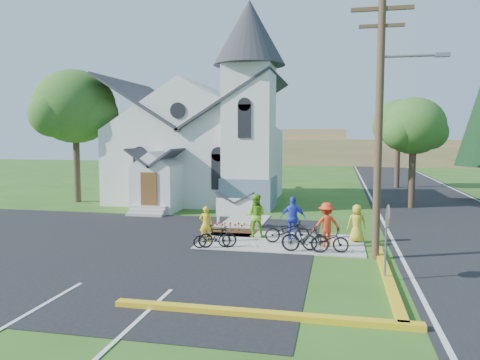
% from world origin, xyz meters
% --- Properties ---
extents(ground, '(120.00, 120.00, 0.00)m').
position_xyz_m(ground, '(0.00, 0.00, 0.00)').
color(ground, '#2D5718').
rests_on(ground, ground).
extents(parking_lot, '(20.00, 16.00, 0.02)m').
position_xyz_m(parking_lot, '(-7.00, -2.00, 0.01)').
color(parking_lot, black).
rests_on(parking_lot, ground).
extents(road, '(8.00, 90.00, 0.02)m').
position_xyz_m(road, '(10.00, 15.00, 0.01)').
color(road, black).
rests_on(road, ground).
extents(sidewalk, '(7.00, 4.00, 0.05)m').
position_xyz_m(sidewalk, '(1.50, 0.50, 0.03)').
color(sidewalk, '#A7A197').
rests_on(sidewalk, ground).
extents(church, '(12.35, 12.00, 13.00)m').
position_xyz_m(church, '(-5.48, 12.48, 5.25)').
color(church, white).
rests_on(church, ground).
extents(church_sign, '(2.20, 0.40, 1.70)m').
position_xyz_m(church_sign, '(-1.20, 3.20, 1.03)').
color(church_sign, '#A7A197').
rests_on(church_sign, ground).
extents(flower_bed, '(2.60, 1.10, 0.07)m').
position_xyz_m(flower_bed, '(-1.20, 2.30, 0.04)').
color(flower_bed, '#351E0E').
rests_on(flower_bed, ground).
extents(utility_pole, '(3.45, 0.28, 10.00)m').
position_xyz_m(utility_pole, '(5.36, -1.50, 5.40)').
color(utility_pole, '#473623').
rests_on(utility_pole, ground).
extents(stop_sign, '(0.11, 0.76, 2.48)m').
position_xyz_m(stop_sign, '(5.43, -4.20, 1.78)').
color(stop_sign, gray).
rests_on(stop_sign, ground).
extents(tree_lot_corner, '(5.60, 5.60, 9.15)m').
position_xyz_m(tree_lot_corner, '(-14.00, 10.00, 6.60)').
color(tree_lot_corner, '#36281D').
rests_on(tree_lot_corner, ground).
extents(tree_road_near, '(4.00, 4.00, 7.05)m').
position_xyz_m(tree_road_near, '(8.50, 12.00, 5.21)').
color(tree_road_near, '#36281D').
rests_on(tree_road_near, ground).
extents(tree_road_mid, '(4.40, 4.40, 7.80)m').
position_xyz_m(tree_road_mid, '(9.00, 24.00, 5.78)').
color(tree_road_mid, '#36281D').
rests_on(tree_road_mid, ground).
extents(distant_hills, '(61.00, 10.00, 5.60)m').
position_xyz_m(distant_hills, '(3.36, 56.33, 2.17)').
color(distant_hills, olive).
rests_on(distant_hills, ground).
extents(cyclist_0, '(0.63, 0.47, 1.56)m').
position_xyz_m(cyclist_0, '(-1.70, -0.27, 0.83)').
color(cyclist_0, yellow).
rests_on(cyclist_0, sidewalk).
extents(bike_0, '(1.65, 1.14, 0.82)m').
position_xyz_m(bike_0, '(-1.17, -1.20, 0.46)').
color(bike_0, black).
rests_on(bike_0, sidewalk).
extents(cyclist_1, '(0.97, 0.76, 1.96)m').
position_xyz_m(cyclist_1, '(0.22, 1.19, 1.03)').
color(cyclist_1, '#75C224').
rests_on(cyclist_1, sidewalk).
extents(bike_1, '(1.64, 0.93, 0.95)m').
position_xyz_m(bike_1, '(-0.94, -1.19, 0.53)').
color(bike_1, black).
rests_on(bike_1, sidewalk).
extents(cyclist_2, '(1.14, 0.50, 1.91)m').
position_xyz_m(cyclist_2, '(1.95, 1.01, 1.01)').
color(cyclist_2, blue).
rests_on(cyclist_2, sidewalk).
extents(bike_2, '(2.05, 1.17, 1.02)m').
position_xyz_m(bike_2, '(1.76, 0.36, 0.56)').
color(bike_2, black).
rests_on(bike_2, sidewalk).
extents(cyclist_3, '(1.34, 1.00, 1.85)m').
position_xyz_m(cyclist_3, '(3.43, -0.06, 0.97)').
color(cyclist_3, red).
rests_on(cyclist_3, sidewalk).
extents(bike_3, '(1.89, 0.54, 1.13)m').
position_xyz_m(bike_3, '(2.64, -1.20, 0.62)').
color(bike_3, black).
rests_on(bike_3, sidewalk).
extents(cyclist_4, '(0.88, 0.65, 1.63)m').
position_xyz_m(cyclist_4, '(4.70, 1.12, 0.87)').
color(cyclist_4, gold).
rests_on(cyclist_4, sidewalk).
extents(bike_4, '(1.90, 0.81, 0.97)m').
position_xyz_m(bike_4, '(3.41, -0.92, 0.54)').
color(bike_4, black).
rests_on(bike_4, sidewalk).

